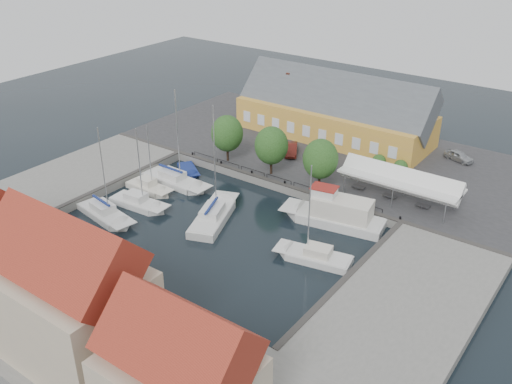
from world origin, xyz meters
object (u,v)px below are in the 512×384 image
west_boat_d (105,215)px  launch_nw (189,171)px  warehouse (332,113)px  west_boat_b (149,189)px  east_boat_b (315,258)px  center_sailboat (214,217)px  launch_sw (74,234)px  west_boat_c (139,204)px  tent_canopy (400,180)px  west_boat_a (175,182)px  trawler (336,216)px  car_silver (459,156)px  car_red (291,149)px

west_boat_d → launch_nw: bearing=92.2°
warehouse → west_boat_d: (-9.20, -35.05, -4.16)m
warehouse → west_boat_b: size_ratio=3.10×
warehouse → east_boat_b: size_ratio=2.64×
warehouse → center_sailboat: (1.09, -28.34, -4.07)m
west_boat_b → launch_sw: size_ratio=1.82×
center_sailboat → east_boat_b: (13.26, -0.27, -0.10)m
east_boat_b → west_boat_c: 22.58m
tent_canopy → west_boat_a: size_ratio=1.07×
west_boat_d → warehouse: bearing=75.3°
west_boat_c → trawler: bearing=25.8°
tent_canopy → car_silver: bearing=83.1°
west_boat_b → east_boat_b: bearing=-2.8°
tent_canopy → launch_sw: tent_canopy is taller
west_boat_a → west_boat_c: west_boat_a is taller
car_silver → launch_sw: bearing=162.7°
car_red → trawler: bearing=-71.6°
west_boat_b → car_silver: bearing=45.6°
car_silver → launch_sw: (-27.53, -41.24, -1.60)m
west_boat_a → west_boat_b: west_boat_a is taller
west_boat_a → launch_nw: (-0.99, 3.64, -0.18)m
trawler → west_boat_d: size_ratio=1.04×
car_silver → tent_canopy: bearing=-170.5°
warehouse → west_boat_c: bearing=-104.6°
car_silver → launch_sw: 49.61m
trawler → car_silver: bearing=75.3°
warehouse → car_silver: 18.76m
west_boat_b → west_boat_c: (1.92, -3.57, 0.00)m
warehouse → car_silver: warehouse is taller
center_sailboat → west_boat_d: size_ratio=1.18×
trawler → west_boat_d: (-21.74, -14.02, -0.75)m
west_boat_d → launch_nw: west_boat_d is taller
center_sailboat → west_boat_c: 9.57m
tent_canopy → west_boat_b: west_boat_b is taller
center_sailboat → launch_sw: size_ratio=2.70×
warehouse → car_silver: size_ratio=7.09×
tent_canopy → car_red: 18.00m
car_red → east_boat_b: bearing=-82.3°
car_red → launch_nw: size_ratio=0.85×
car_silver → west_boat_c: size_ratio=0.39×
west_boat_a → west_boat_b: 3.54m
warehouse → car_red: warehouse is taller
car_silver → east_boat_b: (-4.14, -30.27, -1.42)m
warehouse → car_red: (-0.77, -9.53, -2.70)m
center_sailboat → trawler: bearing=32.6°
west_boat_c → tent_canopy: bearing=34.8°
car_silver → trawler: bearing=-178.3°
tent_canopy → launch_nw: (-26.35, -6.64, -3.59)m
warehouse → west_boat_b: 29.50m
warehouse → trawler: warehouse is taller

